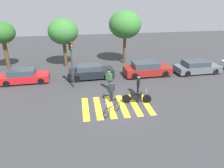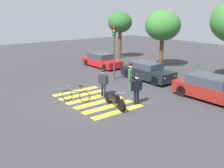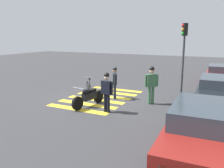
# 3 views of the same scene
# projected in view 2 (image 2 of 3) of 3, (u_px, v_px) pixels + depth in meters

# --- Properties ---
(ground_plane) EXTENTS (60.00, 60.00, 0.00)m
(ground_plane) POSITION_uv_depth(u_px,v_px,m) (95.00, 100.00, 15.34)
(ground_plane) COLOR #38383A
(police_motorcycle) EXTENTS (2.18, 0.66, 1.04)m
(police_motorcycle) POSITION_uv_depth(u_px,v_px,m) (115.00, 99.00, 14.17)
(police_motorcycle) COLOR black
(police_motorcycle) RESTS_ON ground_plane
(leaning_bicycle) EXTENTS (1.37, 1.16, 0.99)m
(leaning_bicycle) POSITION_uv_depth(u_px,v_px,m) (76.00, 95.00, 15.04)
(leaning_bicycle) COLOR black
(leaning_bicycle) RESTS_ON ground_plane
(officer_on_foot) EXTENTS (0.59, 0.41, 1.75)m
(officer_on_foot) POSITION_uv_depth(u_px,v_px,m) (103.00, 81.00, 15.72)
(officer_on_foot) COLOR #1E232D
(officer_on_foot) RESTS_ON ground_plane
(officer_by_motorcycle) EXTENTS (0.31, 0.66, 1.80)m
(officer_by_motorcycle) POSITION_uv_depth(u_px,v_px,m) (137.00, 87.00, 14.38)
(officer_by_motorcycle) COLOR black
(officer_by_motorcycle) RESTS_ON ground_plane
(pedestrian_bystander) EXTENTS (0.49, 0.56, 1.91)m
(pedestrian_bystander) POSITION_uv_depth(u_px,v_px,m) (130.00, 75.00, 16.80)
(pedestrian_bystander) COLOR #3F724C
(pedestrian_bystander) RESTS_ON ground_plane
(crosswalk_stripes) EXTENTS (4.95, 3.31, 0.01)m
(crosswalk_stripes) POSITION_uv_depth(u_px,v_px,m) (95.00, 100.00, 15.34)
(crosswalk_stripes) COLOR yellow
(crosswalk_stripes) RESTS_ON ground_plane
(car_red_convertible) EXTENTS (4.33, 1.83, 1.28)m
(car_red_convertible) POSITION_uv_depth(u_px,v_px,m) (101.00, 60.00, 24.29)
(car_red_convertible) COLOR black
(car_red_convertible) RESTS_ON ground_plane
(car_black_suv) EXTENTS (4.31, 1.81, 1.37)m
(car_black_suv) POSITION_uv_depth(u_px,v_px,m) (147.00, 72.00, 19.62)
(car_black_suv) COLOR black
(car_black_suv) RESTS_ON ground_plane
(car_maroon_wagon) EXTENTS (4.64, 2.02, 1.43)m
(car_maroon_wagon) POSITION_uv_depth(u_px,v_px,m) (212.00, 89.00, 15.28)
(car_maroon_wagon) COLOR black
(car_maroon_wagon) RESTS_ON ground_plane
(traffic_light_pole) EXTENTS (0.34, 0.35, 4.07)m
(traffic_light_pole) POSITION_uv_depth(u_px,v_px,m) (114.00, 44.00, 19.17)
(traffic_light_pole) COLOR #38383D
(traffic_light_pole) RESTS_ON ground_plane
(street_tree_near) EXTENTS (2.61, 2.61, 5.03)m
(street_tree_near) POSITION_uv_depth(u_px,v_px,m) (120.00, 23.00, 27.85)
(street_tree_near) COLOR brown
(street_tree_near) RESTS_ON ground_plane
(street_tree_mid) EXTENTS (3.19, 3.19, 5.22)m
(street_tree_mid) POSITION_uv_depth(u_px,v_px,m) (163.00, 26.00, 23.17)
(street_tree_mid) COLOR brown
(street_tree_mid) RESTS_ON ground_plane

